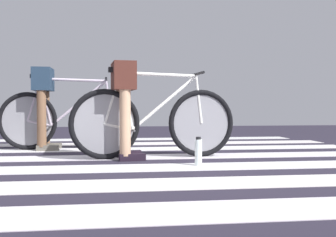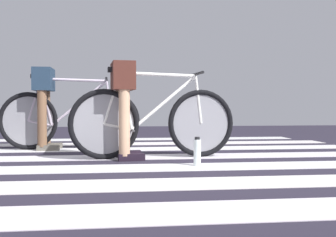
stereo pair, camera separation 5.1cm
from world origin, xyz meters
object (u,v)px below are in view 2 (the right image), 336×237
at_px(bicycle_1_of_2, 153,121).
at_px(bicycle_2_of_2, 70,119).
at_px(cyclist_1_of_2, 123,97).
at_px(cyclist_2_of_2, 44,97).
at_px(water_bottle, 197,152).

distance_m(bicycle_1_of_2, bicycle_2_of_2, 1.38).
height_order(bicycle_1_of_2, cyclist_1_of_2, cyclist_1_of_2).
xyz_separation_m(cyclist_1_of_2, bicycle_2_of_2, (-0.66, 1.02, -0.25)).
relative_size(cyclist_2_of_2, water_bottle, 3.84).
bearing_deg(water_bottle, bicycle_1_of_2, 120.77).
relative_size(cyclist_1_of_2, bicycle_2_of_2, 0.57).
xyz_separation_m(cyclist_1_of_2, water_bottle, (0.66, -0.56, -0.51)).
distance_m(bicycle_2_of_2, cyclist_2_of_2, 0.41).
relative_size(bicycle_1_of_2, bicycle_2_of_2, 1.00).
distance_m(bicycle_1_of_2, water_bottle, 0.73).
distance_m(cyclist_1_of_2, water_bottle, 1.00).
distance_m(bicycle_1_of_2, cyclist_2_of_2, 1.63).
bearing_deg(bicycle_1_of_2, cyclist_2_of_2, 136.93).
relative_size(bicycle_2_of_2, cyclist_2_of_2, 1.72).
bearing_deg(bicycle_1_of_2, bicycle_2_of_2, 128.85).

